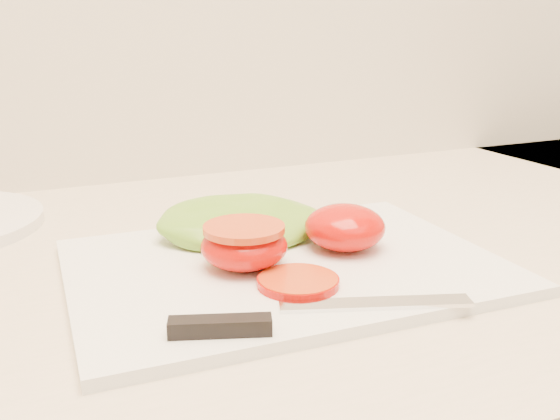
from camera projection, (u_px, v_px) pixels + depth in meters
name	position (u px, v px, depth m)	size (l,w,h in m)	color
cutting_board	(285.00, 266.00, 0.56)	(0.37, 0.27, 0.01)	white
tomato_half_dome	(345.00, 227.00, 0.58)	(0.08, 0.08, 0.04)	red
tomato_half_cut	(244.00, 244.00, 0.54)	(0.08, 0.08, 0.04)	red
tomato_slice_0	(298.00, 282.00, 0.50)	(0.06, 0.06, 0.01)	#CC5F23
lettuce_leaf_0	(240.00, 222.00, 0.61)	(0.16, 0.11, 0.03)	#77AC2D
lettuce_leaf_1	(282.00, 219.00, 0.64)	(0.11, 0.08, 0.02)	#77AC2D
knife	(285.00, 317.00, 0.44)	(0.23, 0.07, 0.01)	silver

